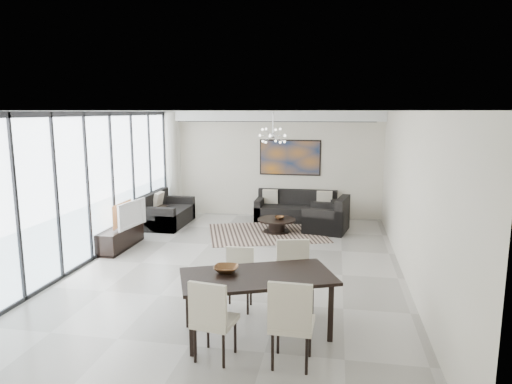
% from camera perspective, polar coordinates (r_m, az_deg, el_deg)
% --- Properties ---
extents(room_shell, '(6.00, 9.00, 2.90)m').
position_cam_1_polar(room_shell, '(8.18, 0.81, -0.14)').
color(room_shell, '#A8A39B').
rests_on(room_shell, ground).
extents(window_wall, '(0.37, 8.95, 2.90)m').
position_cam_1_polar(window_wall, '(9.29, -19.83, 0.61)').
color(window_wall, white).
rests_on(window_wall, floor).
extents(soffit, '(5.98, 0.40, 0.26)m').
position_cam_1_polar(soffit, '(12.37, 1.92, 9.45)').
color(soffit, white).
rests_on(soffit, room_shell).
extents(painting, '(1.68, 0.04, 0.98)m').
position_cam_1_polar(painting, '(12.54, 4.27, 4.31)').
color(painting, '#B16318').
rests_on(painting, room_shell).
extents(chandelier, '(0.66, 0.66, 0.71)m').
position_cam_1_polar(chandelier, '(10.56, 2.14, 7.07)').
color(chandelier, silver).
rests_on(chandelier, room_shell).
extents(rug, '(3.22, 2.81, 0.01)m').
position_cam_1_polar(rug, '(11.05, 1.36, -5.13)').
color(rug, black).
rests_on(rug, floor).
extents(coffee_table, '(0.92, 0.92, 0.32)m').
position_cam_1_polar(coffee_table, '(11.11, 2.59, -4.10)').
color(coffee_table, black).
rests_on(coffee_table, floor).
extents(bowl_coffee, '(0.24, 0.24, 0.07)m').
position_cam_1_polar(bowl_coffee, '(11.04, 2.95, -3.25)').
color(bowl_coffee, brown).
rests_on(bowl_coffee, coffee_table).
extents(sofa_main, '(2.16, 0.89, 0.79)m').
position_cam_1_polar(sofa_main, '(12.34, 5.06, -2.31)').
color(sofa_main, black).
rests_on(sofa_main, floor).
extents(loveseat, '(0.95, 1.69, 0.84)m').
position_cam_1_polar(loveseat, '(12.01, -11.21, -2.70)').
color(loveseat, black).
rests_on(loveseat, floor).
extents(armchair, '(1.15, 1.19, 0.86)m').
position_cam_1_polar(armchair, '(11.29, 8.98, -3.41)').
color(armchair, black).
rests_on(armchair, floor).
extents(side_table, '(0.37, 0.37, 0.50)m').
position_cam_1_polar(side_table, '(11.99, -11.75, -2.50)').
color(side_table, black).
rests_on(side_table, floor).
extents(tv_console, '(0.41, 1.46, 0.46)m').
position_cam_1_polar(tv_console, '(10.24, -16.57, -5.48)').
color(tv_console, black).
rests_on(tv_console, floor).
extents(television, '(0.27, 0.98, 0.56)m').
position_cam_1_polar(television, '(10.12, -15.70, -2.65)').
color(television, gray).
rests_on(television, tv_console).
extents(dining_table, '(2.18, 1.63, 0.81)m').
position_cam_1_polar(dining_table, '(6.01, 0.19, -11.08)').
color(dining_table, black).
rests_on(dining_table, floor).
extents(dining_chair_sw, '(0.53, 0.53, 1.00)m').
position_cam_1_polar(dining_chair_sw, '(5.47, -5.58, -15.09)').
color(dining_chair_sw, beige).
rests_on(dining_chair_sw, floor).
extents(dining_chair_se, '(0.51, 0.51, 1.07)m').
position_cam_1_polar(dining_chair_se, '(5.31, 4.39, -15.42)').
color(dining_chair_se, beige).
rests_on(dining_chair_se, floor).
extents(dining_chair_nw, '(0.44, 0.44, 0.90)m').
position_cam_1_polar(dining_chair_nw, '(6.88, -2.11, -10.19)').
color(dining_chair_nw, beige).
rests_on(dining_chair_nw, floor).
extents(dining_chair_ne, '(0.58, 0.58, 1.05)m').
position_cam_1_polar(dining_chair_ne, '(6.76, 4.72, -9.82)').
color(dining_chair_ne, beige).
rests_on(dining_chair_ne, floor).
extents(bowl_dining, '(0.34, 0.34, 0.08)m').
position_cam_1_polar(bowl_dining, '(6.08, -3.75, -9.58)').
color(bowl_dining, brown).
rests_on(bowl_dining, dining_table).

